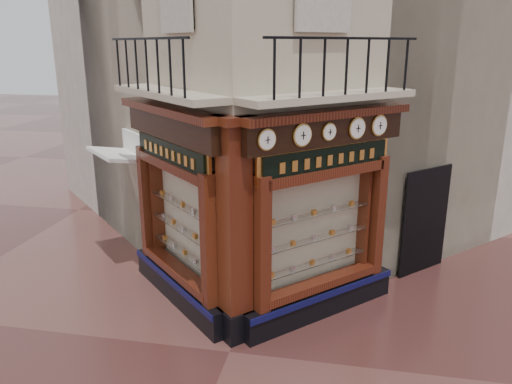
% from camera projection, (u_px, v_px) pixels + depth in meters
% --- Properties ---
extents(ground, '(80.00, 80.00, 0.00)m').
position_uv_depth(ground, '(229.00, 352.00, 8.54)').
color(ground, '#462320').
rests_on(ground, ground).
extents(main_building, '(11.31, 11.31, 12.00)m').
position_uv_depth(main_building, '(284.00, 5.00, 12.62)').
color(main_building, '#BDAD93').
rests_on(main_building, ground).
extents(neighbour_left, '(11.31, 11.31, 11.00)m').
position_uv_depth(neighbour_left, '(216.00, 29.00, 15.54)').
color(neighbour_left, beige).
rests_on(neighbour_left, ground).
extents(neighbour_right, '(11.31, 11.31, 11.00)m').
position_uv_depth(neighbour_right, '(378.00, 28.00, 14.65)').
color(neighbour_right, beige).
rests_on(neighbour_right, ground).
extents(shopfront_left, '(2.86, 2.86, 3.98)m').
position_uv_depth(shopfront_left, '(177.00, 209.00, 9.70)').
color(shopfront_left, black).
rests_on(shopfront_left, ground).
extents(shopfront_right, '(2.86, 2.86, 3.98)m').
position_uv_depth(shopfront_right, '(322.00, 218.00, 9.20)').
color(shopfront_right, black).
rests_on(shopfront_right, ground).
extents(corner_pilaster, '(0.85, 0.85, 3.98)m').
position_uv_depth(corner_pilaster, '(235.00, 235.00, 8.45)').
color(corner_pilaster, black).
rests_on(corner_pilaster, ground).
extents(balcony, '(5.94, 2.97, 1.03)m').
position_uv_depth(balcony, '(246.00, 94.00, 8.73)').
color(balcony, '#BDAD93').
rests_on(balcony, ground).
extents(clock_a, '(0.28, 0.28, 0.35)m').
position_uv_depth(clock_a, '(267.00, 140.00, 7.82)').
color(clock_a, '#AA8338').
rests_on(clock_a, ground).
extents(clock_b, '(0.31, 0.31, 0.39)m').
position_uv_depth(clock_b, '(302.00, 135.00, 8.21)').
color(clock_b, '#AA8338').
rests_on(clock_b, ground).
extents(clock_c, '(0.26, 0.26, 0.31)m').
position_uv_depth(clock_c, '(329.00, 132.00, 8.53)').
color(clock_c, '#AA8338').
rests_on(clock_c, ground).
extents(clock_d, '(0.32, 0.32, 0.40)m').
position_uv_depth(clock_d, '(357.00, 128.00, 8.89)').
color(clock_d, '#AA8338').
rests_on(clock_d, ground).
extents(clock_e, '(0.32, 0.32, 0.40)m').
position_uv_depth(clock_e, '(379.00, 125.00, 9.19)').
color(clock_e, '#AA8338').
rests_on(clock_e, ground).
extents(awning, '(1.87, 1.87, 0.25)m').
position_uv_depth(awning, '(127.00, 262.00, 12.05)').
color(awning, white).
rests_on(awning, ground).
extents(signboard_left, '(2.17, 2.17, 0.58)m').
position_uv_depth(signboard_left, '(170.00, 153.00, 9.34)').
color(signboard_left, gold).
rests_on(signboard_left, ground).
extents(signboard_right, '(2.19, 2.19, 0.59)m').
position_uv_depth(signboard_right, '(327.00, 160.00, 8.81)').
color(signboard_right, gold).
rests_on(signboard_right, ground).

